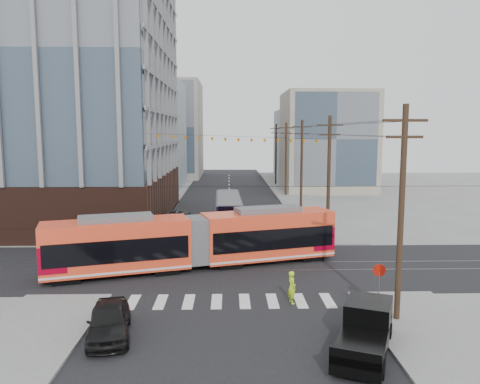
% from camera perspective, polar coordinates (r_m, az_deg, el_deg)
% --- Properties ---
extents(ground, '(160.00, 160.00, 0.00)m').
position_cam_1_polar(ground, '(30.32, -1.17, -11.20)').
color(ground, slate).
extents(office_building, '(30.00, 25.00, 28.60)m').
position_cam_1_polar(office_building, '(56.37, -24.79, 11.44)').
color(office_building, '#381E16').
rests_on(office_building, ground).
extents(bg_bldg_nw_near, '(18.00, 16.00, 18.00)m').
position_cam_1_polar(bg_bldg_nw_near, '(82.49, -13.32, 6.74)').
color(bg_bldg_nw_near, '#8C99A5').
rests_on(bg_bldg_nw_near, ground).
extents(bg_bldg_ne_near, '(14.00, 14.00, 16.00)m').
position_cam_1_polar(bg_bldg_ne_near, '(78.42, 10.50, 6.06)').
color(bg_bldg_ne_near, gray).
rests_on(bg_bldg_ne_near, ground).
extents(bg_bldg_nw_far, '(16.00, 18.00, 20.00)m').
position_cam_1_polar(bg_bldg_nw_far, '(101.69, -9.34, 7.49)').
color(bg_bldg_nw_far, gray).
rests_on(bg_bldg_nw_far, ground).
extents(bg_bldg_ne_far, '(16.00, 16.00, 14.00)m').
position_cam_1_polar(bg_bldg_ne_far, '(98.45, 9.24, 5.75)').
color(bg_bldg_ne_far, '#8C99A5').
rests_on(bg_bldg_ne_far, ground).
extents(utility_pole_near, '(0.30, 0.30, 11.00)m').
position_cam_1_polar(utility_pole_near, '(24.66, 19.04, -2.74)').
color(utility_pole_near, black).
rests_on(utility_pole_near, ground).
extents(utility_pole_far, '(0.30, 0.30, 11.00)m').
position_cam_1_polar(utility_pole_far, '(85.27, 4.40, 4.58)').
color(utility_pole_far, black).
rests_on(utility_pole_far, ground).
extents(streetcar, '(20.52, 8.71, 3.96)m').
position_cam_1_polar(streetcar, '(33.41, -5.37, -5.94)').
color(streetcar, '#F34523').
rests_on(streetcar, ground).
extents(city_bus, '(2.77, 11.68, 3.30)m').
position_cam_1_polar(city_bus, '(47.09, -1.41, -2.41)').
color(city_bus, black).
rests_on(city_bus, ground).
extents(pickup_truck, '(4.01, 5.90, 1.89)m').
position_cam_1_polar(pickup_truck, '(21.92, 14.89, -16.31)').
color(pickup_truck, black).
rests_on(pickup_truck, ground).
extents(black_sedan, '(2.74, 5.01, 1.62)m').
position_cam_1_polar(black_sedan, '(23.70, -15.67, -14.85)').
color(black_sedan, black).
rests_on(black_sedan, ground).
extents(parked_car_silver, '(2.51, 4.38, 1.37)m').
position_cam_1_polar(parked_car_silver, '(43.87, -8.69, -4.51)').
color(parked_car_silver, '#939497').
rests_on(parked_car_silver, ground).
extents(parked_car_white, '(2.40, 4.77, 1.33)m').
position_cam_1_polar(parked_car_white, '(48.53, -8.11, -3.37)').
color(parked_car_white, '#B4B2B2').
rests_on(parked_car_white, ground).
extents(parked_car_grey, '(3.17, 4.65, 1.18)m').
position_cam_1_polar(parked_car_grey, '(51.72, -7.73, -2.78)').
color(parked_car_grey, '#42494F').
rests_on(parked_car_grey, ground).
extents(pedestrian, '(0.61, 0.77, 1.87)m').
position_cam_1_polar(pedestrian, '(27.09, 6.34, -11.46)').
color(pedestrian, '#BBED1D').
rests_on(pedestrian, ground).
extents(stop_sign, '(0.79, 0.79, 2.37)m').
position_cam_1_polar(stop_sign, '(27.11, 16.54, -11.15)').
color(stop_sign, '#A61105').
rests_on(stop_sign, ground).
extents(jersey_barrier, '(1.21, 3.79, 0.75)m').
position_cam_1_polar(jersey_barrier, '(43.31, 9.85, -5.11)').
color(jersey_barrier, slate).
rests_on(jersey_barrier, ground).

